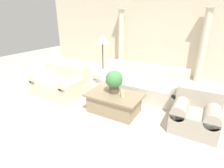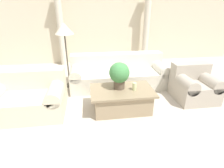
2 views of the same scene
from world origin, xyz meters
name	(u,v)px [view 2 (image 2 of 2)]	position (x,y,z in m)	size (l,w,h in m)	color
ground_plane	(116,99)	(0.00, 0.00, 0.00)	(16.00, 16.00, 0.00)	#BCB2A3
wall_back	(102,16)	(0.00, 3.03, 1.60)	(10.00, 0.06, 3.20)	beige
sofa_long	(118,73)	(0.20, 0.80, 0.32)	(2.41, 0.98, 0.78)	beige
loveseat	(28,96)	(-1.73, -0.22, 0.33)	(1.36, 0.98, 0.78)	beige
coffee_table	(122,99)	(0.06, -0.41, 0.22)	(1.21, 0.76, 0.43)	#998466
potted_plant	(119,74)	(0.01, -0.34, 0.73)	(0.39, 0.39, 0.52)	brown
pillar_candle	(134,86)	(0.29, -0.46, 0.51)	(0.08, 0.08, 0.15)	beige
floor_lamp	(64,32)	(-1.07, 0.90, 1.36)	(0.44, 0.44, 1.57)	#4C473D
column_left	(61,30)	(-1.39, 2.72, 1.20)	(0.30, 0.30, 2.34)	beige
column_right	(146,29)	(1.50, 2.72, 1.20)	(0.30, 0.30, 2.34)	beige
armchair	(194,85)	(1.72, -0.16, 0.33)	(0.83, 0.81, 0.75)	#ADA393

